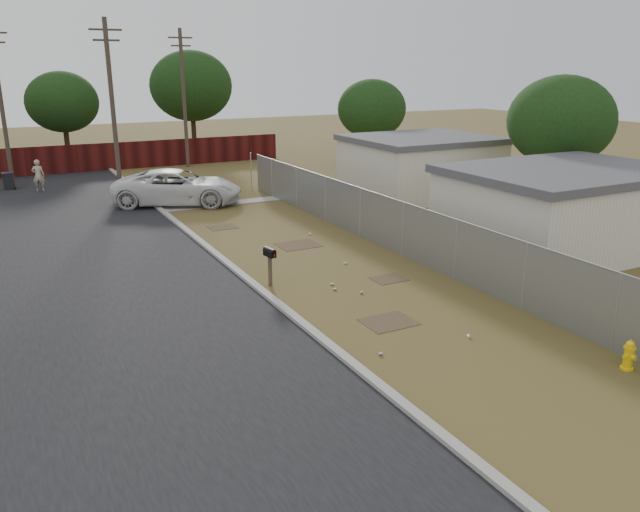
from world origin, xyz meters
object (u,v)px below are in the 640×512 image
fire_hydrant (629,355)px  pedestrian (38,175)px  mailbox (270,256)px  pickup_truck (178,187)px  trash_bin (8,181)px

fire_hydrant → pedestrian: pedestrian is taller
mailbox → pickup_truck: (0.69, 13.30, -0.12)m
pickup_truck → trash_bin: bearing=66.8°
fire_hydrant → mailbox: 10.41m
pickup_truck → pedestrian: (-5.92, 6.84, 0.01)m
mailbox → pickup_truck: bearing=87.0°
fire_hydrant → trash_bin: 32.79m
fire_hydrant → pickup_truck: 22.79m
trash_bin → pickup_truck: bearing=-48.0°
fire_hydrant → pedestrian: (-10.30, 29.20, 0.53)m
fire_hydrant → trash_bin: (-11.80, 30.60, 0.14)m
pickup_truck → trash_bin: size_ratio=6.59×
mailbox → pedestrian: (-5.23, 20.14, -0.11)m
pickup_truck → mailbox: bearing=-158.2°
fire_hydrant → mailbox: mailbox is taller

